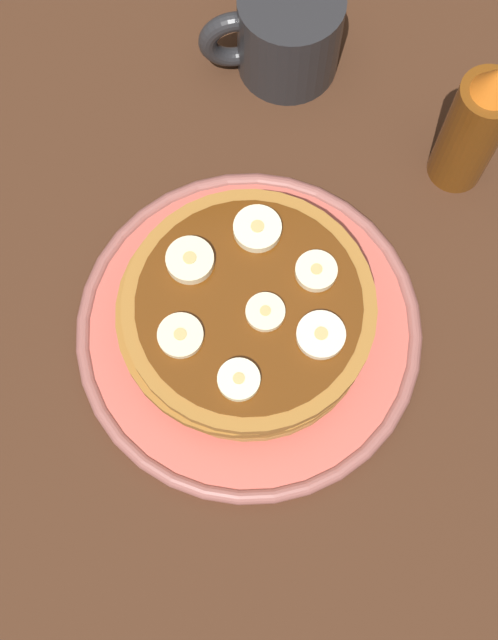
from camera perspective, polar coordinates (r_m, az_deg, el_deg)
ground_plane at (r=63.47cm, az=-0.00°, el=-1.38°), size 140.00×140.00×3.00cm
plate at (r=61.05cm, az=-0.00°, el=-0.69°), size 25.82×25.82×1.90cm
pancake_stack at (r=57.98cm, az=-0.16°, el=0.34°), size 18.18×18.13×5.40cm
banana_slice_0 at (r=55.02cm, az=1.15°, el=0.54°), size 2.69×2.69×0.76cm
banana_slice_1 at (r=56.13cm, az=4.71°, el=3.40°), size 2.90×2.90×0.90cm
banana_slice_2 at (r=53.64cm, az=-0.71°, el=-4.20°), size 2.84×2.84×0.86cm
banana_slice_3 at (r=56.30cm, az=-4.13°, el=4.16°), size 3.33×3.33×1.06cm
banana_slice_4 at (r=57.14cm, az=0.59°, el=6.37°), size 3.39×3.39×0.99cm
banana_slice_5 at (r=54.68cm, az=-4.80°, el=-1.11°), size 3.10×3.10×0.78cm
banana_slice_6 at (r=54.67cm, az=5.03°, el=-1.07°), size 3.31×3.31×0.85cm
coffee_mug at (r=69.68cm, az=2.52°, el=19.40°), size 11.65×8.48×7.86cm
syrup_bottle at (r=64.35cm, az=15.44°, el=12.79°), size 4.44×4.44×13.63cm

